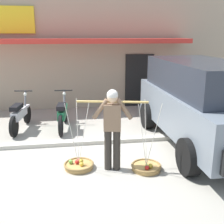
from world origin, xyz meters
The scene contains 9 objects.
ground_plane centered at (0.00, 0.00, 0.00)m, with size 90.00×90.00×0.00m, color #9E998C.
sidewalk_curb centered at (0.00, 0.70, 0.05)m, with size 20.00×0.24×0.10m, color #BAB4A5.
fruit_vendor centered at (0.39, -0.77, 0.98)m, with size 1.39×0.33×1.70m.
fruit_basket_left_side centered at (-0.30, -0.63, 0.08)m, with size 0.63×0.63×1.45m.
fruit_basket_right_side centered at (1.09, -0.92, 0.08)m, with size 0.63×0.63×1.45m.
motorcycle_nearest_shop centered at (-1.89, 2.09, 0.45)m, with size 0.54×1.81×1.09m.
motorcycle_second_in_row centered at (-0.66, 1.98, 0.45)m, with size 0.54×1.82×1.09m.
parked_truck centered at (2.80, 0.28, 1.13)m, with size 2.17×4.82×2.10m.
storefront_building centered at (0.29, 6.88, 2.10)m, with size 13.00×6.00×4.20m.
Camera 1 is at (-0.41, -5.96, 2.72)m, focal length 44.28 mm.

